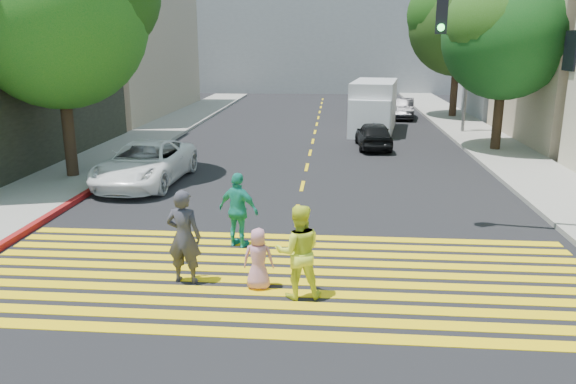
# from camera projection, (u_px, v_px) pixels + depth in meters

# --- Properties ---
(ground) EXTENTS (120.00, 120.00, 0.00)m
(ground) POSITION_uv_depth(u_px,v_px,m) (275.00, 303.00, 10.76)
(ground) COLOR black
(sidewalk_left) EXTENTS (3.00, 40.00, 0.15)m
(sidewalk_left) POSITION_uv_depth(u_px,v_px,m) (170.00, 126.00, 32.59)
(sidewalk_left) COLOR gray
(sidewalk_left) RESTS_ON ground
(sidewalk_right) EXTENTS (3.00, 60.00, 0.15)m
(sidewalk_right) POSITION_uv_depth(u_px,v_px,m) (504.00, 154.00, 24.49)
(sidewalk_right) COLOR gray
(sidewalk_right) RESTS_ON ground
(curb_red) EXTENTS (0.20, 8.00, 0.16)m
(curb_red) POSITION_uv_depth(u_px,v_px,m) (70.00, 203.00, 17.06)
(curb_red) COLOR maroon
(curb_red) RESTS_ON ground
(crosswalk) EXTENTS (13.40, 5.30, 0.01)m
(crosswalk) POSITION_uv_depth(u_px,v_px,m) (281.00, 276.00, 11.98)
(crosswalk) COLOR yellow
(crosswalk) RESTS_ON ground
(lane_line) EXTENTS (0.12, 34.40, 0.01)m
(lane_line) POSITION_uv_depth(u_px,v_px,m) (316.00, 128.00, 32.40)
(lane_line) COLOR yellow
(lane_line) RESTS_ON ground
(building_left_tan) EXTENTS (12.00, 16.00, 10.00)m
(building_left_tan) POSITION_uv_depth(u_px,v_px,m) (82.00, 39.00, 37.68)
(building_left_tan) COLOR tan
(building_left_tan) RESTS_ON ground
(building_right_grey) EXTENTS (10.00, 10.00, 10.00)m
(building_right_grey) POSITION_uv_depth(u_px,v_px,m) (547.00, 39.00, 37.12)
(building_right_grey) COLOR gray
(building_right_grey) RESTS_ON ground
(backdrop_block) EXTENTS (30.00, 8.00, 12.00)m
(backdrop_block) POSITION_uv_depth(u_px,v_px,m) (326.00, 29.00, 55.38)
(backdrop_block) COLOR gray
(backdrop_block) RESTS_ON ground
(tree_left) EXTENTS (7.44, 7.21, 8.76)m
(tree_left) POSITION_uv_depth(u_px,v_px,m) (59.00, 9.00, 18.92)
(tree_left) COLOR #352713
(tree_left) RESTS_ON ground
(tree_right_near) EXTENTS (7.09, 7.09, 7.89)m
(tree_right_near) POSITION_uv_depth(u_px,v_px,m) (507.00, 29.00, 24.06)
(tree_right_near) COLOR #302213
(tree_right_near) RESTS_ON ground
(tree_right_far) EXTENTS (6.99, 6.41, 9.11)m
(tree_right_far) POSITION_uv_depth(u_px,v_px,m) (461.00, 20.00, 34.99)
(tree_right_far) COLOR #322216
(tree_right_far) RESTS_ON ground
(pedestrian_man) EXTENTS (0.77, 0.56, 1.98)m
(pedestrian_man) POSITION_uv_depth(u_px,v_px,m) (184.00, 237.00, 11.46)
(pedestrian_man) COLOR #33333B
(pedestrian_man) RESTS_ON ground
(pedestrian_woman) EXTENTS (1.02, 0.85, 1.87)m
(pedestrian_woman) POSITION_uv_depth(u_px,v_px,m) (298.00, 252.00, 10.80)
(pedestrian_woman) COLOR #E7F537
(pedestrian_woman) RESTS_ON ground
(pedestrian_child) EXTENTS (0.63, 0.41, 1.27)m
(pedestrian_child) POSITION_uv_depth(u_px,v_px,m) (258.00, 259.00, 11.25)
(pedestrian_child) COLOR #BF7D96
(pedestrian_child) RESTS_ON ground
(pedestrian_extra) EXTENTS (1.17, 0.84, 1.84)m
(pedestrian_extra) POSITION_uv_depth(u_px,v_px,m) (239.00, 210.00, 13.51)
(pedestrian_extra) COLOR teal
(pedestrian_extra) RESTS_ON ground
(white_sedan) EXTENTS (2.66, 5.37, 1.47)m
(white_sedan) POSITION_uv_depth(u_px,v_px,m) (145.00, 163.00, 19.59)
(white_sedan) COLOR white
(white_sedan) RESTS_ON ground
(dark_car_near) EXTENTS (1.68, 3.80, 1.27)m
(dark_car_near) POSITION_uv_depth(u_px,v_px,m) (374.00, 135.00, 26.08)
(dark_car_near) COLOR black
(dark_car_near) RESTS_ON ground
(silver_car) EXTENTS (2.30, 5.17, 1.48)m
(silver_car) POSITION_uv_depth(u_px,v_px,m) (369.00, 101.00, 39.82)
(silver_car) COLOR #A4ABB8
(silver_car) RESTS_ON ground
(dark_car_parked) EXTENTS (1.75, 4.02, 1.29)m
(dark_car_parked) POSITION_uv_depth(u_px,v_px,m) (403.00, 109.00, 36.18)
(dark_car_parked) COLOR black
(dark_car_parked) RESTS_ON ground
(white_van) EXTENTS (2.98, 6.09, 2.76)m
(white_van) POSITION_uv_depth(u_px,v_px,m) (373.00, 108.00, 30.68)
(white_van) COLOR #BCBBC0
(white_van) RESTS_ON ground
(traffic_signal) EXTENTS (4.36, 0.90, 6.44)m
(traffic_signal) POSITION_uv_depth(u_px,v_px,m) (564.00, 71.00, 13.30)
(traffic_signal) COLOR black
(traffic_signal) RESTS_ON ground
(street_lamp) EXTENTS (2.10, 0.45, 9.27)m
(street_lamp) POSITION_uv_depth(u_px,v_px,m) (467.00, 32.00, 28.92)
(street_lamp) COLOR #5F5F5F
(street_lamp) RESTS_ON ground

